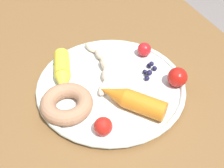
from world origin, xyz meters
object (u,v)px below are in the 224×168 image
at_px(tomato_mid, 103,126).
at_px(dining_table, 108,112).
at_px(banana, 104,64).
at_px(blueberry_pile, 149,70).
at_px(tomato_near, 177,77).
at_px(carrot_orange, 131,100).
at_px(carrot_yellow, 62,72).
at_px(tomato_far, 144,49).
at_px(plate, 112,85).
at_px(donut, 67,104).

bearing_deg(tomato_mid, dining_table, -24.01).
height_order(dining_table, banana, banana).
bearing_deg(blueberry_pile, tomato_near, -144.96).
height_order(carrot_orange, blueberry_pile, carrot_orange).
bearing_deg(dining_table, blueberry_pile, -100.96).
bearing_deg(blueberry_pile, carrot_yellow, 72.85).
height_order(carrot_yellow, tomato_far, carrot_yellow).
bearing_deg(banana, tomato_near, -129.94).
bearing_deg(blueberry_pile, tomato_far, -15.76).
distance_m(banana, blueberry_pile, 0.10).
distance_m(plate, blueberry_pile, 0.09).
relative_size(plate, tomato_mid, 9.29).
relative_size(blueberry_pile, tomato_far, 1.56).
height_order(carrot_yellow, donut, carrot_yellow).
height_order(plate, blueberry_pile, blueberry_pile).
xyz_separation_m(dining_table, donut, (-0.05, 0.10, 0.13)).
xyz_separation_m(carrot_orange, carrot_yellow, (0.13, 0.10, -0.00)).
distance_m(dining_table, carrot_yellow, 0.17).
distance_m(plate, banana, 0.06).
height_order(dining_table, blueberry_pile, blueberry_pile).
bearing_deg(tomato_far, banana, 95.87).
xyz_separation_m(dining_table, plate, (-0.02, -0.00, 0.11)).
relative_size(plate, blueberry_pile, 6.24).
xyz_separation_m(carrot_orange, tomato_near, (0.02, -0.12, 0.00)).
height_order(donut, tomato_near, tomato_near).
height_order(dining_table, carrot_yellow, carrot_yellow).
bearing_deg(carrot_orange, blueberry_pile, -46.26).
relative_size(carrot_yellow, blueberry_pile, 2.49).
height_order(plate, tomato_far, tomato_far).
xyz_separation_m(donut, blueberry_pile, (0.03, -0.20, -0.01)).
bearing_deg(tomato_far, dining_table, 112.39).
xyz_separation_m(plate, tomato_far, (0.07, -0.11, 0.02)).
relative_size(dining_table, tomato_far, 33.30).
bearing_deg(carrot_yellow, plate, -122.15).
height_order(donut, blueberry_pile, donut).
height_order(banana, tomato_far, tomato_far).
distance_m(dining_table, tomato_mid, 0.20).
bearing_deg(dining_table, tomato_near, -118.67).
bearing_deg(tomato_mid, tomato_near, -72.51).
relative_size(tomato_near, tomato_mid, 1.22).
xyz_separation_m(donut, tomato_near, (-0.02, -0.23, 0.01)).
xyz_separation_m(carrot_yellow, tomato_far, (0.01, -0.20, -0.00)).
height_order(banana, carrot_yellow, carrot_yellow).
height_order(carrot_orange, donut, carrot_orange).
bearing_deg(tomato_mid, blueberry_pile, -53.31).
bearing_deg(blueberry_pile, dining_table, 79.04).
relative_size(blueberry_pile, tomato_near, 1.22).
xyz_separation_m(carrot_yellow, tomato_near, (-0.11, -0.22, 0.00)).
relative_size(carrot_yellow, tomato_far, 3.88).
bearing_deg(tomato_far, blueberry_pile, 164.24).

